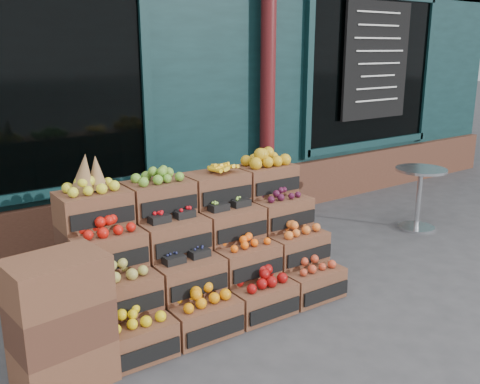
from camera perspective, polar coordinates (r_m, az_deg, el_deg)
ground at (r=4.65m, az=7.25°, el=-11.62°), size 60.00×60.00×0.00m
shop_facade at (r=8.60m, az=-17.24°, el=16.60°), size 12.00×6.24×4.80m
crate_display at (r=4.46m, az=-4.07°, el=-6.84°), size 2.18×1.10×1.35m
spare_crates at (r=3.60m, az=-18.60°, el=-13.08°), size 0.61×0.45×0.87m
bistro_table at (r=6.59m, az=18.57°, el=0.05°), size 0.58×0.58×0.73m
shopkeeper at (r=6.20m, az=-21.98°, el=4.60°), size 0.90×0.73×2.14m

